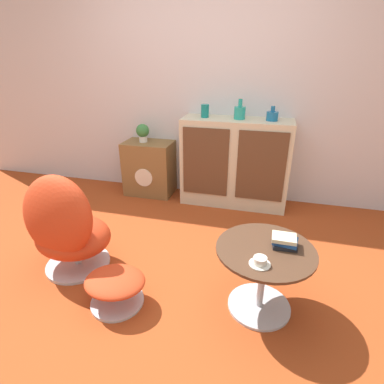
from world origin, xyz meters
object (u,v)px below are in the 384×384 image
(ottoman, at_px, (115,285))
(coffee_table, at_px, (263,271))
(sideboard, at_px, (235,163))
(egg_chair, at_px, (66,228))
(tv_console, at_px, (150,168))
(book_stack, at_px, (285,241))
(vase_leftmost, at_px, (205,111))
(vase_inner_right, at_px, (272,116))
(potted_plant, at_px, (143,132))
(teacup, at_px, (260,262))
(vase_inner_left, at_px, (240,112))

(ottoman, bearing_deg, coffee_table, 12.41)
(sideboard, bearing_deg, egg_chair, -124.96)
(tv_console, height_order, book_stack, tv_console)
(vase_leftmost, bearing_deg, vase_inner_right, 0.00)
(potted_plant, height_order, teacup, potted_plant)
(sideboard, height_order, potted_plant, sideboard)
(egg_chair, relative_size, vase_inner_left, 4.11)
(sideboard, bearing_deg, vase_inner_right, 0.64)
(ottoman, height_order, book_stack, book_stack)
(coffee_table, distance_m, vase_inner_left, 1.78)
(sideboard, height_order, vase_inner_right, vase_inner_right)
(egg_chair, bearing_deg, vase_leftmost, 64.81)
(vase_inner_left, distance_m, book_stack, 1.68)
(sideboard, xyz_separation_m, tv_console, (-1.03, 0.01, -0.16))
(vase_inner_left, distance_m, teacup, 1.86)
(ottoman, relative_size, teacup, 3.36)
(sideboard, distance_m, vase_inner_right, 0.64)
(sideboard, height_order, book_stack, sideboard)
(egg_chair, xyz_separation_m, teacup, (1.44, -0.20, 0.11))
(tv_console, distance_m, vase_inner_left, 1.27)
(coffee_table, xyz_separation_m, vase_inner_left, (-0.38, 1.58, 0.73))
(sideboard, bearing_deg, vase_inner_left, 11.78)
(sideboard, bearing_deg, potted_plant, 179.18)
(tv_console, relative_size, egg_chair, 0.77)
(ottoman, height_order, coffee_table, coffee_table)
(tv_console, height_order, vase_leftmost, vase_leftmost)
(vase_inner_right, xyz_separation_m, potted_plant, (-1.44, 0.01, -0.25))
(egg_chair, xyz_separation_m, ottoman, (0.52, -0.24, -0.23))
(egg_chair, bearing_deg, vase_inner_left, 54.65)
(coffee_table, distance_m, teacup, 0.26)
(vase_leftmost, bearing_deg, tv_console, 179.07)
(sideboard, height_order, egg_chair, sideboard)
(tv_console, relative_size, vase_leftmost, 4.72)
(vase_inner_left, relative_size, book_stack, 1.24)
(coffee_table, distance_m, vase_leftmost, 1.89)
(coffee_table, xyz_separation_m, vase_leftmost, (-0.75, 1.58, 0.73))
(tv_console, bearing_deg, book_stack, -44.91)
(sideboard, distance_m, book_stack, 1.60)
(coffee_table, distance_m, book_stack, 0.24)
(vase_leftmost, xyz_separation_m, teacup, (0.72, -1.75, -0.54))
(ottoman, bearing_deg, vase_inner_left, 72.00)
(tv_console, relative_size, teacup, 5.20)
(tv_console, height_order, vase_inner_right, vase_inner_right)
(potted_plant, xyz_separation_m, teacup, (1.46, -1.76, -0.26))
(egg_chair, bearing_deg, book_stack, 0.89)
(sideboard, xyz_separation_m, egg_chair, (-1.08, -1.54, -0.10))
(tv_console, distance_m, potted_plant, 0.45)
(coffee_table, xyz_separation_m, teacup, (-0.03, -0.17, 0.19))
(vase_leftmost, bearing_deg, ottoman, -96.75)
(sideboard, xyz_separation_m, vase_inner_left, (0.02, 0.00, 0.55))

